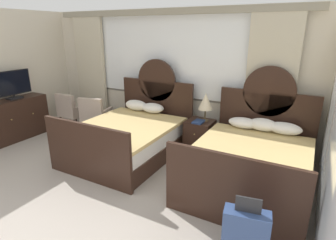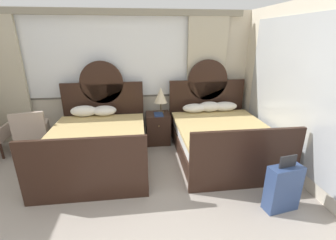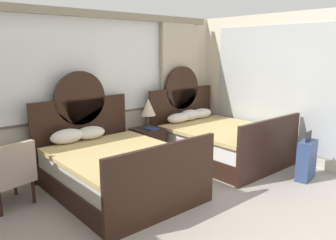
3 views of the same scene
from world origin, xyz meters
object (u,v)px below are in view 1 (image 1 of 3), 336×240
bed_near_window (130,136)px  armchair_by_window_left (95,114)px  book_on_nightstand (199,122)px  suitcase_on_floor (245,239)px  dresser_minibar (5,122)px  table_lamp_on_nightstand (206,102)px  armchair_by_window_centre (71,110)px  bed_near_mirror (251,162)px  nightstand_between_beds (199,137)px  tv_flatscreen (12,85)px

bed_near_window → armchair_by_window_left: 1.40m
book_on_nightstand → suitcase_on_floor: 2.64m
book_on_nightstand → dresser_minibar: 4.04m
table_lamp_on_nightstand → dresser_minibar: (-3.86, -1.52, -0.58)m
armchair_by_window_left → armchair_by_window_centre: same height
bed_near_mirror → armchair_by_window_centre: 4.34m
bed_near_window → book_on_nightstand: bearing=27.9°
armchair_by_window_left → armchair_by_window_centre: (-0.74, -0.00, 0.00)m
bed_near_window → bed_near_mirror: same height
nightstand_between_beds → suitcase_on_floor: suitcase_on_floor is taller
bed_near_window → armchair_by_window_left: size_ratio=2.47×
bed_near_mirror → suitcase_on_floor: (0.30, -1.60, -0.05)m
bed_near_window → armchair_by_window_centre: bearing=166.8°
dresser_minibar → suitcase_on_floor: dresser_minibar is taller
tv_flatscreen → bed_near_window: bearing=10.3°
book_on_nightstand → tv_flatscreen: (-3.78, -1.08, 0.53)m
nightstand_between_beds → suitcase_on_floor: (1.43, -2.30, -0.00)m
armchair_by_window_centre → bed_near_mirror: bearing=-6.2°
suitcase_on_floor → armchair_by_window_centre: bearing=155.8°
bed_near_window → tv_flatscreen: 2.80m
bed_near_window → tv_flatscreen: size_ratio=2.69×
bed_near_window → dresser_minibar: bearing=-164.2°
nightstand_between_beds → tv_flatscreen: size_ratio=0.79×
nightstand_between_beds → armchair_by_window_left: 2.46m
suitcase_on_floor → dresser_minibar: bearing=170.8°
bed_near_mirror → suitcase_on_floor: 1.63m
armchair_by_window_centre → table_lamp_on_nightstand: bearing=5.0°
bed_near_mirror → book_on_nightstand: 1.30m
table_lamp_on_nightstand → dresser_minibar: table_lamp_on_nightstand is taller
armchair_by_window_left → suitcase_on_floor: size_ratio=1.11×
bed_near_window → dresser_minibar: (-2.66, -0.75, 0.08)m
bed_near_window → tv_flatscreen: bed_near_window is taller
table_lamp_on_nightstand → tv_flatscreen: (-3.84, -1.24, 0.17)m
bed_near_mirror → suitcase_on_floor: bearing=-79.4°
bed_near_window → book_on_nightstand: (1.14, 0.61, 0.29)m
nightstand_between_beds → armchair_by_window_left: size_ratio=0.73×
bed_near_mirror → dresser_minibar: (-4.92, -0.76, 0.07)m
suitcase_on_floor → nightstand_between_beds: bearing=121.9°
table_lamp_on_nightstand → suitcase_on_floor: table_lamp_on_nightstand is taller
nightstand_between_beds → book_on_nightstand: book_on_nightstand is taller
book_on_nightstand → armchair_by_window_left: size_ratio=0.29×
nightstand_between_beds → armchair_by_window_centre: bearing=-176.0°
bed_near_mirror → nightstand_between_beds: 1.33m
nightstand_between_beds → dresser_minibar: 4.06m
armchair_by_window_centre → book_on_nightstand: bearing=2.3°
bed_near_window → armchair_by_window_left: bed_near_window is taller
bed_near_window → nightstand_between_beds: bearing=31.8°
dresser_minibar → book_on_nightstand: bearing=19.7°
book_on_nightstand → armchair_by_window_centre: size_ratio=0.29×
table_lamp_on_nightstand → bed_near_window: bearing=-147.7°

